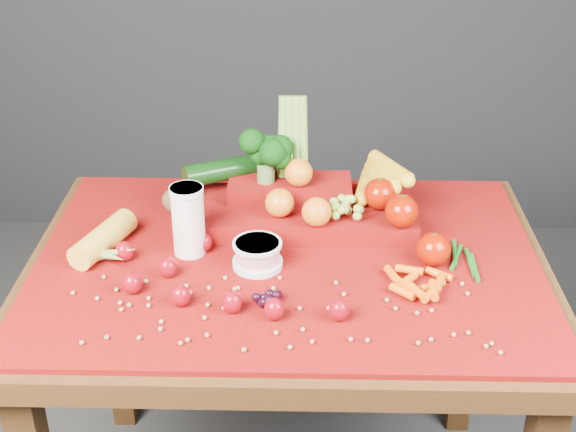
{
  "coord_description": "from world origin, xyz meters",
  "views": [
    {
      "loc": [
        0.03,
        -1.44,
        1.65
      ],
      "look_at": [
        0.0,
        0.02,
        0.85
      ],
      "focal_mm": 50.0,
      "sensor_mm": 36.0,
      "label": 1
    }
  ],
  "objects_px": {
    "table": "(288,299)",
    "yogurt_bowl": "(257,253)",
    "milk_glass": "(188,218)",
    "produce_mound": "(308,199)"
  },
  "relations": [
    {
      "from": "table",
      "to": "produce_mound",
      "type": "relative_size",
      "value": 1.88
    },
    {
      "from": "milk_glass",
      "to": "produce_mound",
      "type": "bearing_deg",
      "value": 29.55
    },
    {
      "from": "table",
      "to": "yogurt_bowl",
      "type": "relative_size",
      "value": 10.61
    },
    {
      "from": "milk_glass",
      "to": "table",
      "type": "bearing_deg",
      "value": -4.53
    },
    {
      "from": "yogurt_bowl",
      "to": "table",
      "type": "bearing_deg",
      "value": 30.43
    },
    {
      "from": "table",
      "to": "yogurt_bowl",
      "type": "height_order",
      "value": "yogurt_bowl"
    },
    {
      "from": "table",
      "to": "produce_mound",
      "type": "xyz_separation_m",
      "value": [
        0.04,
        0.16,
        0.16
      ]
    },
    {
      "from": "yogurt_bowl",
      "to": "produce_mound",
      "type": "height_order",
      "value": "produce_mound"
    },
    {
      "from": "produce_mound",
      "to": "table",
      "type": "bearing_deg",
      "value": -104.77
    },
    {
      "from": "milk_glass",
      "to": "produce_mound",
      "type": "relative_size",
      "value": 0.26
    }
  ]
}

